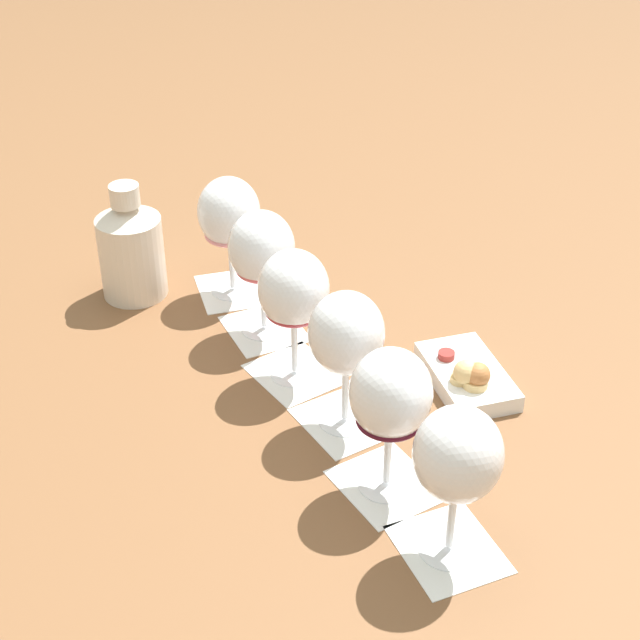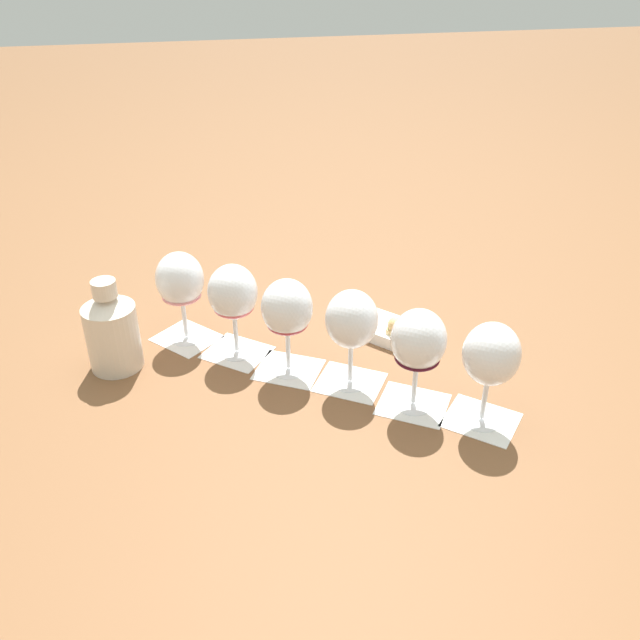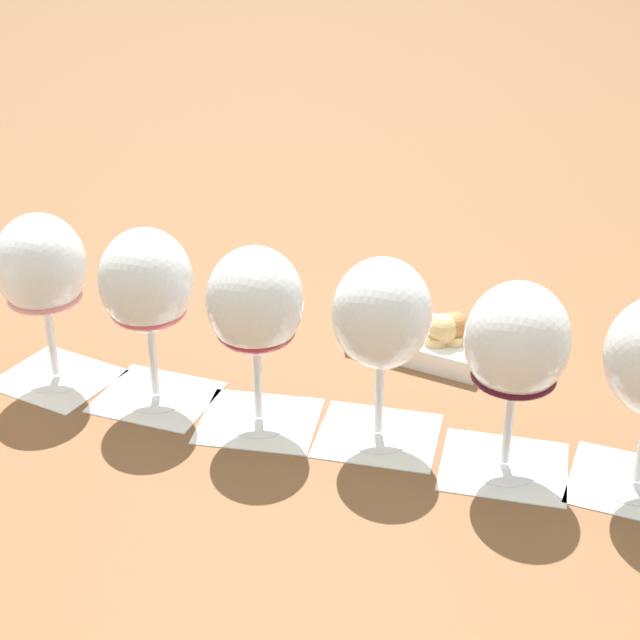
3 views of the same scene
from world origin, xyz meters
name	(u,v)px [view 1 (image 1 of 3)]	position (x,y,z in m)	size (l,w,h in m)	color
ground_plane	(320,397)	(0.00, 0.00, 0.00)	(8.00, 8.00, 0.00)	brown
tasting_card_0	(233,290)	(-0.18, -0.24, 0.00)	(0.16, 0.16, 0.00)	white
tasting_card_1	(265,329)	(-0.11, -0.14, 0.00)	(0.15, 0.16, 0.00)	white
tasting_card_2	(295,373)	(-0.03, -0.05, 0.00)	(0.15, 0.15, 0.00)	white
tasting_card_3	(345,421)	(0.03, 0.05, 0.00)	(0.15, 0.15, 0.00)	white
tasting_card_4	(386,484)	(0.12, 0.15, 0.00)	(0.15, 0.15, 0.00)	white
tasting_card_5	(448,549)	(0.18, 0.25, 0.00)	(0.15, 0.16, 0.00)	white
wine_glass_0	(229,216)	(-0.18, -0.24, 0.13)	(0.09, 0.09, 0.19)	white
wine_glass_1	(262,253)	(-0.11, -0.14, 0.13)	(0.09, 0.09, 0.19)	white
wine_glass_2	(294,294)	(-0.03, -0.05, 0.13)	(0.09, 0.09, 0.19)	white
wine_glass_3	(346,339)	(0.03, 0.05, 0.13)	(0.09, 0.09, 0.19)	white
wine_glass_4	(390,398)	(0.12, 0.15, 0.13)	(0.09, 0.09, 0.19)	white
wine_glass_5	(457,461)	(0.18, 0.25, 0.13)	(0.09, 0.09, 0.19)	white
ceramic_vase	(131,248)	(-0.11, -0.37, 0.08)	(0.10, 0.10, 0.18)	beige
snack_dish	(468,376)	(-0.11, 0.17, 0.02)	(0.18, 0.17, 0.06)	white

